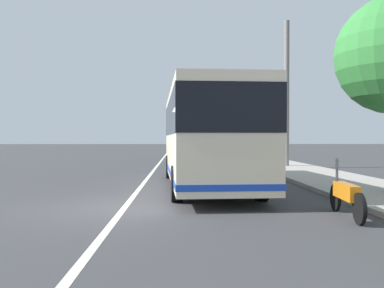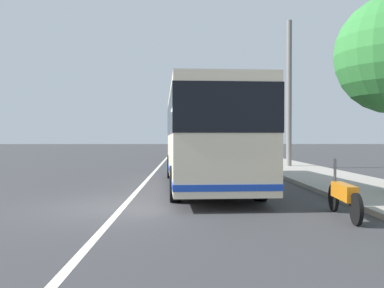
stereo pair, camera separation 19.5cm
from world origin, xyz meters
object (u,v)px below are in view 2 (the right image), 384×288
car_behind_bus (192,148)px  utility_pole (289,94)px  car_far_distant (202,150)px  car_oncoming (204,152)px  motorcycle_nearest_curb (344,196)px  coach_bus (206,132)px

car_behind_bus → utility_pole: utility_pole is taller
car_far_distant → utility_pole: 14.49m
car_oncoming → car_behind_bus: bearing=8.0°
motorcycle_nearest_curb → car_behind_bus: (34.28, 2.72, 0.20)m
motorcycle_nearest_curb → car_oncoming: 23.64m
motorcycle_nearest_curb → car_oncoming: size_ratio=0.56×
coach_bus → car_far_distant: coach_bus is taller
motorcycle_nearest_curb → utility_pole: utility_pole is taller
motorcycle_nearest_curb → car_far_distant: 28.38m
motorcycle_nearest_curb → utility_pole: (15.04, -2.58, 3.82)m
car_far_distant → coach_bus: bearing=-179.1°
car_far_distant → motorcycle_nearest_curb: bearing=-173.1°
car_behind_bus → utility_pole: size_ratio=0.48×
coach_bus → utility_pole: 10.94m
coach_bus → car_behind_bus: (28.49, -0.05, -1.29)m
utility_pole → car_oncoming: bearing=28.3°
coach_bus → utility_pole: size_ratio=1.25×
coach_bus → car_behind_bus: bearing=-3.0°
car_far_distant → car_oncoming: 4.75m
car_oncoming → utility_pole: utility_pole is taller
car_far_distant → utility_pole: (-13.27, -4.57, 3.61)m
motorcycle_nearest_curb → car_far_distant: bearing=8.3°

